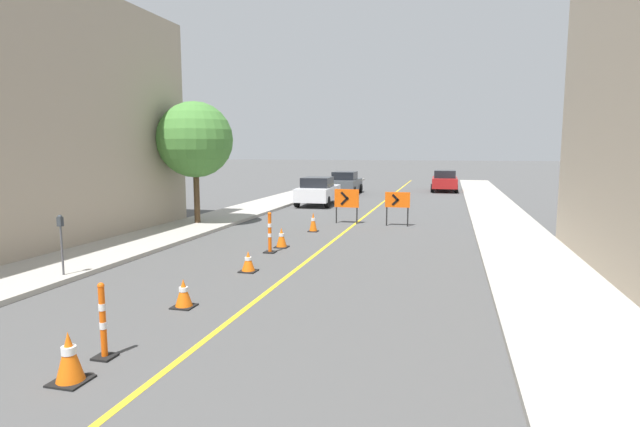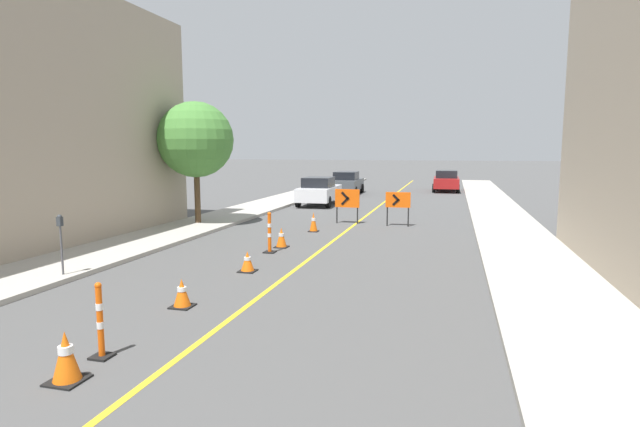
% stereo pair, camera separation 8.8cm
% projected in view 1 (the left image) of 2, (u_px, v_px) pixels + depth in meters
% --- Properties ---
extents(lane_stripe, '(0.12, 53.97, 0.01)m').
position_uv_depth(lane_stripe, '(370.00, 213.00, 24.96)').
color(lane_stripe, gold).
rests_on(lane_stripe, ground_plane).
extents(sidewalk_left, '(2.66, 53.97, 0.13)m').
position_uv_depth(sidewalk_left, '(255.00, 208.00, 26.49)').
color(sidewalk_left, '#ADA89E').
rests_on(sidewalk_left, ground_plane).
extents(sidewalk_right, '(2.66, 53.97, 0.13)m').
position_uv_depth(sidewalk_right, '(499.00, 215.00, 23.42)').
color(sidewalk_right, '#ADA89E').
rests_on(sidewalk_right, ground_plane).
extents(traffic_cone_second, '(0.47, 0.47, 0.71)m').
position_uv_depth(traffic_cone_second, '(69.00, 357.00, 6.73)').
color(traffic_cone_second, black).
rests_on(traffic_cone_second, ground_plane).
extents(traffic_cone_third, '(0.43, 0.43, 0.58)m').
position_uv_depth(traffic_cone_third, '(184.00, 293.00, 9.96)').
color(traffic_cone_third, black).
rests_on(traffic_cone_third, ground_plane).
extents(traffic_cone_fourth, '(0.43, 0.43, 0.54)m').
position_uv_depth(traffic_cone_fourth, '(248.00, 262.00, 12.88)').
color(traffic_cone_fourth, black).
rests_on(traffic_cone_fourth, ground_plane).
extents(traffic_cone_fifth, '(0.43, 0.43, 0.65)m').
position_uv_depth(traffic_cone_fifth, '(282.00, 238.00, 16.06)').
color(traffic_cone_fifth, black).
rests_on(traffic_cone_fifth, ground_plane).
extents(traffic_cone_farthest, '(0.37, 0.37, 0.75)m').
position_uv_depth(traffic_cone_farthest, '(313.00, 222.00, 19.16)').
color(traffic_cone_farthest, black).
rests_on(traffic_cone_farthest, ground_plane).
extents(delineator_post_front, '(0.30, 0.30, 1.18)m').
position_uv_depth(delineator_post_front, '(103.00, 326.00, 7.50)').
color(delineator_post_front, black).
rests_on(delineator_post_front, ground_plane).
extents(delineator_post_rear, '(0.34, 0.34, 1.26)m').
position_uv_depth(delineator_post_rear, '(270.00, 235.00, 15.21)').
color(delineator_post_rear, black).
rests_on(delineator_post_rear, ground_plane).
extents(arrow_barricade_primary, '(1.05, 0.09, 1.47)m').
position_uv_depth(arrow_barricade_primary, '(347.00, 200.00, 21.18)').
color(arrow_barricade_primary, '#EF560C').
rests_on(arrow_barricade_primary, ground_plane).
extents(arrow_barricade_secondary, '(1.02, 0.11, 1.41)m').
position_uv_depth(arrow_barricade_secondary, '(397.00, 202.00, 20.45)').
color(arrow_barricade_secondary, '#EF560C').
rests_on(arrow_barricade_secondary, ground_plane).
extents(parked_car_curb_near, '(1.95, 4.36, 1.59)m').
position_uv_depth(parked_car_curb_near, '(318.00, 191.00, 28.31)').
color(parked_car_curb_near, silver).
rests_on(parked_car_curb_near, ground_plane).
extents(parked_car_curb_mid, '(1.95, 4.34, 1.59)m').
position_uv_depth(parked_car_curb_mid, '(345.00, 183.00, 35.30)').
color(parked_car_curb_mid, '#474C51').
rests_on(parked_car_curb_mid, ground_plane).
extents(parked_car_curb_far, '(1.94, 4.33, 1.59)m').
position_uv_depth(parked_car_curb_far, '(445.00, 181.00, 37.57)').
color(parked_car_curb_far, maroon).
rests_on(parked_car_curb_far, ground_plane).
extents(parking_meter_near_curb, '(0.12, 0.11, 1.47)m').
position_uv_depth(parking_meter_near_curb, '(61.00, 233.00, 11.94)').
color(parking_meter_near_curb, '#4C4C51').
rests_on(parking_meter_near_curb, sidewalk_left).
extents(street_tree_left_near, '(3.08, 3.08, 4.95)m').
position_uv_depth(street_tree_left_near, '(195.00, 140.00, 20.28)').
color(street_tree_left_near, '#4C3823').
rests_on(street_tree_left_near, sidewalk_left).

